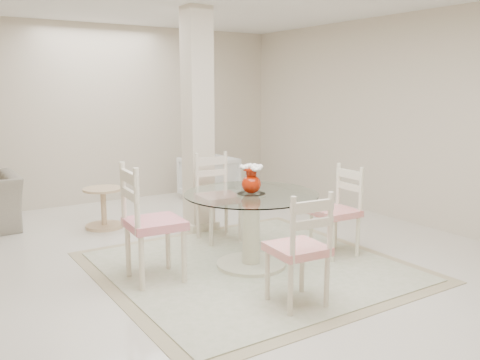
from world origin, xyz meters
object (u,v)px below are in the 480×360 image
dining_chair_south (302,241)px  dining_chair_west (146,215)px  column (198,121)px  dining_table (251,230)px  dining_chair_east (340,204)px  armchair_white (208,178)px  dining_chair_north (216,190)px  side_table (104,209)px  red_vase (252,178)px

dining_chair_south → dining_chair_west: bearing=-50.3°
dining_chair_south → column: bearing=-94.5°
dining_table → column: bearing=81.2°
dining_chair_east → column: bearing=-154.1°
dining_chair_west → armchair_white: size_ratio=1.58×
armchair_white → dining_chair_north: bearing=60.6°
dining_chair_east → dining_chair_west: size_ratio=0.87×
dining_chair_west → side_table: (0.26, 2.03, -0.40)m
dining_table → dining_chair_west: bearing=169.4°
column → dining_chair_north: bearing=-94.9°
red_vase → dining_chair_west: bearing=169.3°
dining_chair_east → dining_chair_south: bearing=-54.0°
dining_chair_west → column: bearing=-39.5°
dining_chair_south → dining_chair_east: bearing=-140.5°
dining_chair_north → red_vase: bearing=-95.1°
dining_chair_east → side_table: 2.99m
dining_chair_south → side_table: 3.28m
armchair_white → dining_table: bearing=65.8°
red_vase → side_table: bearing=108.8°
dining_chair_east → armchair_white: 3.12m
dining_chair_west → dining_chair_north: bearing=-52.1°
column → dining_chair_south: 2.67m
dining_chair_west → side_table: 2.08m
dining_chair_north → dining_chair_west: dining_chair_west is taller
column → armchair_white: (0.94, 1.41, -1.00)m
dining_table → red_vase: size_ratio=4.50×
dining_table → side_table: (-0.75, 2.22, -0.15)m
side_table → red_vase: bearing=-71.2°
dining_table → dining_chair_west: dining_chair_west is taller
dining_table → dining_chair_east: 1.03m
armchair_white → side_table: size_ratio=1.49×
red_vase → side_table: size_ratio=0.56×
red_vase → dining_chair_north: size_ratio=0.26×
red_vase → side_table: 2.44m
column → side_table: 1.65m
dining_chair_south → side_table: bearing=-75.0°
side_table → dining_chair_west: bearing=-97.3°
column → dining_chair_north: (-0.04, -0.51, -0.76)m
dining_chair_north → dining_chair_west: size_ratio=0.92×
column → dining_table: size_ratio=2.08×
red_vase → dining_table: bearing=146.3°
column → armchair_white: size_ratio=3.54×
dining_chair_east → armchair_white: size_ratio=1.38×
dining_chair_east → dining_chair_south: dining_chair_south is taller
red_vase → dining_chair_south: size_ratio=0.27×
dining_chair_south → armchair_white: 4.16m
column → dining_table: bearing=-98.8°
column → dining_chair_south: (-0.43, -2.51, -0.79)m
column → dining_chair_east: size_ratio=2.57×
red_vase → armchair_white: 3.20m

